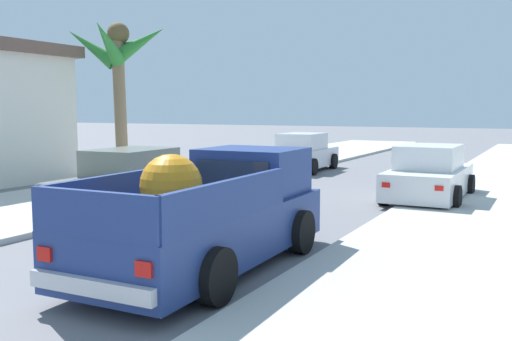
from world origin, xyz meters
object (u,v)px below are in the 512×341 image
palm_tree_right_fore (118,57)px  car_right_near (303,153)px  pickup_truck (212,216)px  car_left_mid (429,175)px  car_left_near (129,183)px

palm_tree_right_fore → car_right_near: bearing=47.2°
pickup_truck → car_right_near: bearing=107.4°
car_right_near → car_left_mid: 8.19m
pickup_truck → palm_tree_right_fore: 13.00m
car_right_near → car_left_near: bearing=-90.6°
pickup_truck → car_left_mid: bearing=77.8°
car_left_mid → palm_tree_right_fore: (-11.02, 0.15, 3.67)m
car_left_near → car_right_near: 10.56m
car_left_near → car_right_near: (0.11, 10.56, 0.00)m
pickup_truck → palm_tree_right_fore: bearing=137.7°
palm_tree_right_fore → car_left_near: bearing=-47.2°
palm_tree_right_fore → pickup_truck: bearing=-42.3°
car_left_near → palm_tree_right_fore: bearing=132.8°
car_left_near → car_right_near: same height
car_left_near → pickup_truck: bearing=-35.9°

